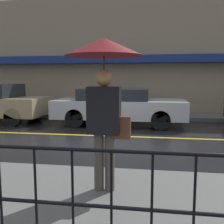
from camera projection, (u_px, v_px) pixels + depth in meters
ground_plane at (110, 136)px, 7.81m from camera, size 80.00×80.00×0.00m
sidewalk_near at (57, 202)px, 3.47m from camera, size 28.00×2.46×0.15m
sidewalk_far at (124, 115)px, 11.79m from camera, size 28.00×1.75×0.15m
lane_marking at (110, 136)px, 7.81m from camera, size 25.20×0.12×0.01m
building_storefront at (127, 57)px, 12.43m from camera, size 28.00×0.85×5.53m
railing_foreground at (17, 182)px, 2.42m from camera, size 12.00×0.04×0.95m
pedestrian at (104, 72)px, 3.47m from camera, size 1.04×1.04×2.08m
car_silver at (119, 106)px, 9.69m from camera, size 4.77×1.89×1.35m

